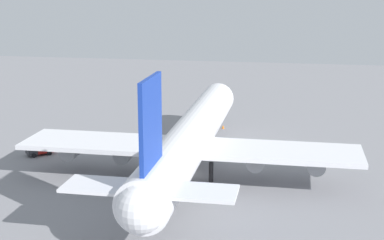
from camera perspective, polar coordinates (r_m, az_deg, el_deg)
The scene contains 4 objects.
ground_plane at distance 90.20m, azimuth 0.00°, elevation -5.47°, with size 261.07×261.07×0.00m, color gray.
cargo_airplane at distance 88.13m, azimuth -0.03°, elevation -1.71°, with size 65.27×51.49×19.69m.
maintenance_van at distance 103.22m, azimuth -15.21°, elevation -2.82°, with size 4.63×4.76×2.12m.
safety_cone_nose at distance 117.73m, azimuth 3.15°, elevation -0.69°, with size 0.54×0.54×0.77m, color orange.
Camera 1 is at (-83.73, -15.56, 29.72)m, focal length 52.89 mm.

